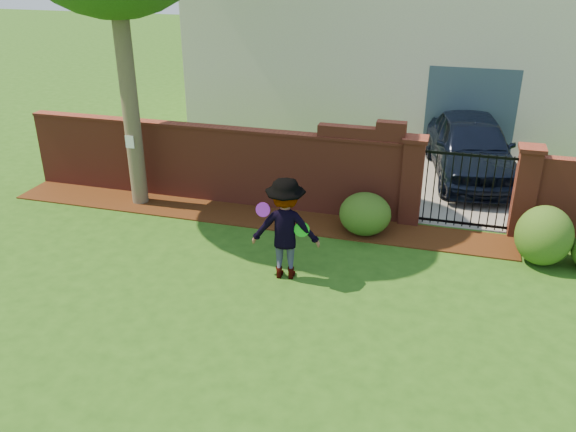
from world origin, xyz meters
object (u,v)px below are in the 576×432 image
(frisbee_green, at_px, (302,229))
(car, at_px, (473,150))
(man, at_px, (285,229))
(frisbee_purple, at_px, (263,210))

(frisbee_green, bearing_deg, car, 64.18)
(car, distance_m, man, 6.60)
(car, bearing_deg, man, -128.37)
(car, bearing_deg, frisbee_green, -125.87)
(car, height_order, frisbee_purple, car)
(frisbee_purple, relative_size, frisbee_green, 0.94)
(man, bearing_deg, car, -127.24)
(man, xyz_separation_m, frisbee_green, (0.31, -0.03, 0.06))
(man, distance_m, frisbee_purple, 0.54)
(man, bearing_deg, frisbee_green, 165.92)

